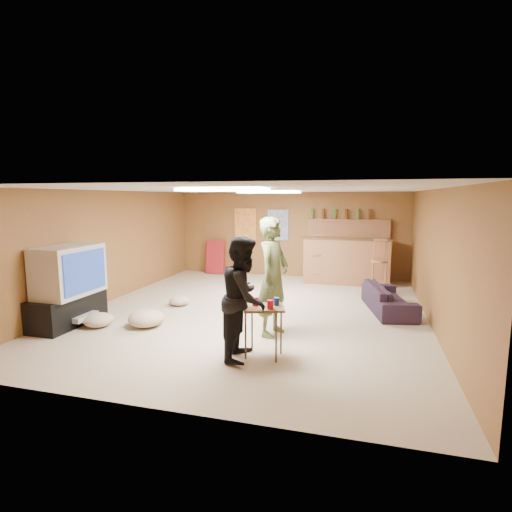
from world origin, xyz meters
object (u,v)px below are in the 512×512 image
(tv_body, at_px, (69,271))
(person_black, at_px, (244,298))
(sofa, at_px, (388,298))
(person_olive, at_px, (273,277))
(bar_counter, at_px, (346,261))
(tray_table, at_px, (264,332))

(tv_body, height_order, person_black, person_black)
(tv_body, relative_size, sofa, 0.67)
(tv_body, distance_m, person_olive, 3.30)
(bar_counter, xyz_separation_m, person_black, (-1.04, -4.97, 0.24))
(tv_body, height_order, tray_table, tv_body)
(tv_body, distance_m, tray_table, 3.42)
(person_olive, relative_size, person_black, 1.12)
(person_black, bearing_deg, person_olive, -12.84)
(person_black, bearing_deg, bar_counter, -15.13)
(tv_body, relative_size, person_black, 0.69)
(person_black, xyz_separation_m, sofa, (1.92, 2.73, -0.55))
(bar_counter, xyz_separation_m, sofa, (0.87, -2.25, -0.31))
(bar_counter, relative_size, person_black, 1.26)
(person_olive, height_order, person_black, person_olive)
(tray_table, bearing_deg, bar_counter, 80.63)
(sofa, relative_size, tray_table, 2.45)
(person_olive, bearing_deg, sofa, -31.34)
(person_black, bearing_deg, tray_table, -73.67)
(bar_counter, bearing_deg, person_olive, -102.40)
(person_olive, bearing_deg, tv_body, 110.93)
(tv_body, height_order, person_olive, person_olive)
(tv_body, xyz_separation_m, tray_table, (3.34, -0.44, -0.56))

